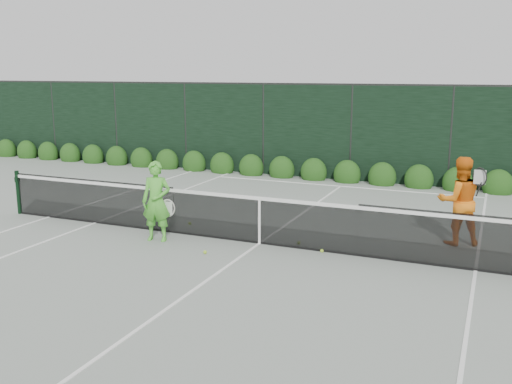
% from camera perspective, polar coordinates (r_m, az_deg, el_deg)
% --- Properties ---
extents(ground, '(80.00, 80.00, 0.00)m').
position_cam_1_polar(ground, '(11.62, 0.35, -5.19)').
color(ground, gray).
rests_on(ground, ground).
extents(tennis_net, '(12.90, 0.10, 1.07)m').
position_cam_1_polar(tennis_net, '(11.49, 0.25, -2.65)').
color(tennis_net, black).
rests_on(tennis_net, ground).
extents(player_woman, '(0.68, 0.52, 1.65)m').
position_cam_1_polar(player_woman, '(11.83, -9.92, -0.94)').
color(player_woman, '#51BA36').
rests_on(player_woman, ground).
extents(player_man, '(1.06, 0.95, 1.79)m').
position_cam_1_polar(player_man, '(12.10, 19.67, -0.84)').
color(player_man, orange).
rests_on(player_man, ground).
extents(court_lines, '(11.03, 23.83, 0.01)m').
position_cam_1_polar(court_lines, '(11.62, 0.35, -5.17)').
color(court_lines, white).
rests_on(court_lines, ground).
extents(windscreen_fence, '(32.00, 21.07, 3.06)m').
position_cam_1_polar(windscreen_fence, '(8.88, -6.41, -0.58)').
color(windscreen_fence, black).
rests_on(windscreen_fence, ground).
extents(hedge_row, '(31.66, 0.65, 0.94)m').
position_cam_1_polar(hedge_row, '(18.20, 9.09, 1.72)').
color(hedge_row, '#153A0F').
rests_on(hedge_row, ground).
extents(tennis_balls, '(3.42, 1.79, 0.07)m').
position_cam_1_polar(tennis_balls, '(11.66, -0.43, -4.96)').
color(tennis_balls, '#A8D52F').
rests_on(tennis_balls, ground).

